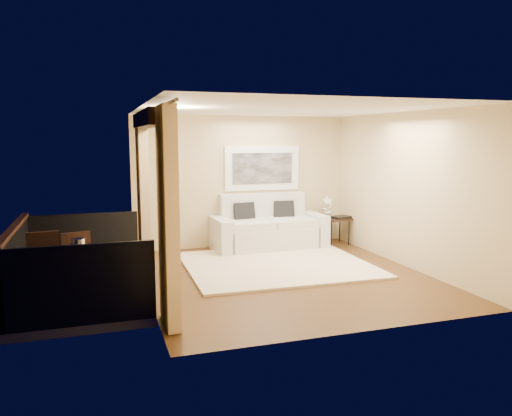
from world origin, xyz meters
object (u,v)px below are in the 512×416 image
side_table (336,221)px  bistro_table (88,261)px  ice_bucket (78,246)px  balcony_chair_near (78,261)px  balcony_chair_far (44,259)px  orchid (328,207)px  sofa (268,229)px

side_table → bistro_table: size_ratio=0.89×
side_table → ice_bucket: (-5.10, -2.36, 0.29)m
side_table → balcony_chair_near: balcony_chair_near is taller
side_table → balcony_chair_far: bearing=-159.9°
balcony_chair_far → ice_bucket: size_ratio=4.89×
orchid → bistro_table: 5.50m
sofa → balcony_chair_far: sofa is taller
sofa → ice_bucket: bearing=-147.3°
bistro_table → balcony_chair_far: balcony_chair_far is taller
side_table → balcony_chair_far: (-5.57, -2.04, 0.06)m
sofa → ice_bucket: 4.38m
sofa → balcony_chair_far: 4.60m
side_table → ice_bucket: 5.63m
side_table → sofa: bearing=176.1°
orchid → balcony_chair_near: size_ratio=0.48×
bistro_table → side_table: bearing=26.7°
balcony_chair_near → ice_bucket: (0.02, -0.22, 0.26)m
side_table → balcony_chair_near: 5.55m
sofa → orchid: sofa is taller
sofa → orchid: bearing=-1.3°
sofa → balcony_chair_near: size_ratio=2.49×
bistro_table → ice_bucket: (-0.12, 0.14, 0.18)m
balcony_chair_near → bistro_table: bearing=-84.0°
balcony_chair_far → sofa: bearing=-159.0°
sofa → balcony_chair_near: (-3.61, -2.24, 0.15)m
balcony_chair_near → balcony_chair_far: bearing=153.1°
balcony_chair_far → bistro_table: bearing=135.7°
sofa → bistro_table: 4.35m
ice_bucket → bistro_table: bearing=-49.5°
sofa → side_table: bearing=-5.6°
sofa → ice_bucket: sofa is taller
sofa → balcony_chair_near: bearing=-149.9°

